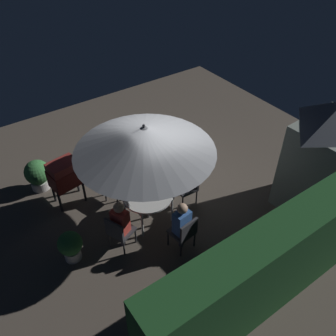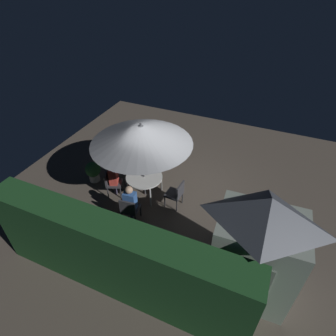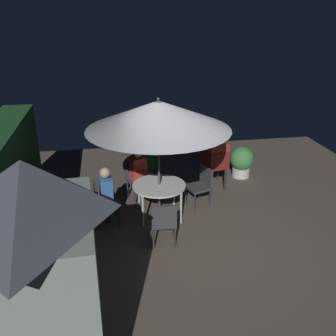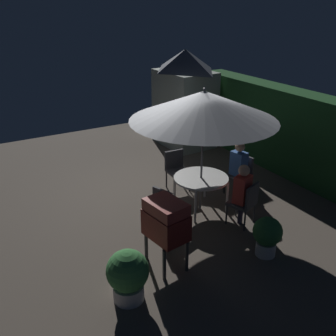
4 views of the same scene
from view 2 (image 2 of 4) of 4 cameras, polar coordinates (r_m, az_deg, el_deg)
name	(u,v)px [view 2 (image 2 of 4)]	position (r m, az deg, el deg)	size (l,w,h in m)	color
ground_plane	(177,192)	(9.01, 1.85, -5.09)	(11.00, 11.00, 0.00)	brown
hedge_backdrop	(116,259)	(6.19, -10.82, -18.06)	(5.83, 0.67, 2.10)	#1E4C23
garden_shed	(257,248)	(6.05, 17.92, -15.51)	(1.84, 1.43, 2.81)	gray
patio_table	(144,178)	(8.53, -4.96, -2.13)	(1.13, 1.13, 0.73)	white
patio_umbrella	(141,134)	(7.63, -5.58, 7.00)	(2.90, 2.90, 2.59)	#4C4C51
bbq_grill	(133,140)	(10.07, -7.34, 5.77)	(0.77, 0.60, 1.20)	maroon
chair_near_shed	(112,181)	(8.80, -11.63, -2.73)	(0.60, 0.60, 0.90)	#38383D
chair_far_side	(130,209)	(7.83, -7.98, -8.34)	(0.51, 0.52, 0.90)	#38383D
chair_toward_hedge	(176,193)	(8.22, 1.75, -5.23)	(0.50, 0.49, 0.90)	#38383D
chair_toward_house	(149,162)	(9.46, -3.90, 1.28)	(0.58, 0.59, 0.90)	#38383D
potted_plant_by_shed	(93,171)	(9.56, -15.28, -0.58)	(0.51, 0.51, 0.73)	silver
potted_plant_by_grill	(135,136)	(11.12, -6.86, 6.69)	(0.63, 0.63, 0.83)	silver
person_in_red	(113,175)	(8.62, -11.29, -1.41)	(0.35, 0.41, 1.26)	#CC3D33
person_in_blue	(130,200)	(7.70, -7.90, -6.55)	(0.37, 0.28, 1.26)	#3866B2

